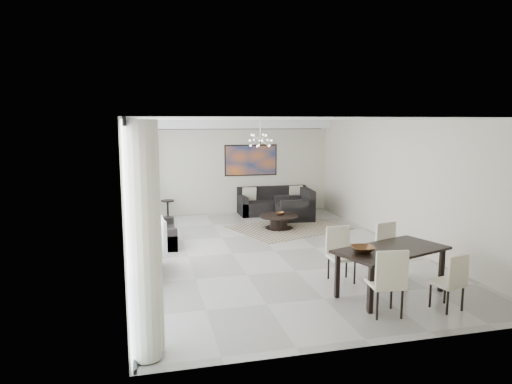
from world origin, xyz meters
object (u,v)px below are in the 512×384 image
object	(u,v)px
coffee_table	(279,221)
tv_console	(148,263)
sofa_main	(274,205)
dining_table	(391,254)
television	(155,234)

from	to	relation	value
coffee_table	tv_console	xyz separation A→B (m)	(-3.45, -3.00, 0.02)
coffee_table	sofa_main	size ratio (longest dim) A/B	0.46
dining_table	coffee_table	bearing A→B (deg)	95.13
sofa_main	television	xyz separation A→B (m)	(-3.76, -5.03, 0.50)
coffee_table	television	size ratio (longest dim) A/B	0.91
coffee_table	tv_console	world-z (taller)	tv_console
sofa_main	television	bearing A→B (deg)	-126.80
coffee_table	dining_table	distance (m)	5.02
sofa_main	dining_table	world-z (taller)	sofa_main
television	dining_table	bearing A→B (deg)	-122.18
tv_console	television	xyz separation A→B (m)	(0.16, 0.02, 0.55)
coffee_table	sofa_main	bearing A→B (deg)	77.10
tv_console	coffee_table	bearing A→B (deg)	41.01
sofa_main	dining_table	xyz separation A→B (m)	(-0.02, -7.02, 0.42)
coffee_table	tv_console	bearing A→B (deg)	-138.99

